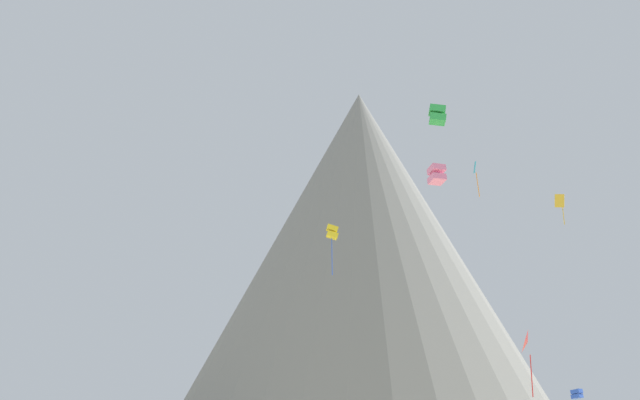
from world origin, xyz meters
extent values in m
cone|color=gray|center=(4.86, 97.37, 30.63)|extent=(73.62, 73.62, 61.27)
cone|color=gray|center=(7.61, 90.66, 17.94)|extent=(37.81, 37.81, 35.87)
cone|color=gray|center=(-6.60, 99.86, 11.84)|extent=(34.27, 34.27, 23.69)
cube|color=gold|center=(23.12, 49.38, 26.87)|extent=(0.85, 1.06, 1.56)
cylinder|color=gold|center=(23.40, 49.38, 25.19)|extent=(0.10, 0.11, 1.94)
cube|color=pink|center=(4.87, 19.45, 19.39)|extent=(1.23, 1.27, 0.60)
cube|color=pink|center=(4.87, 19.45, 20.05)|extent=(1.23, 1.27, 0.60)
cone|color=red|center=(13.46, 31.89, 10.04)|extent=(1.32, 2.08, 1.89)
cylinder|color=red|center=(13.67, 31.89, 7.43)|extent=(0.24, 0.51, 3.26)
cube|color=#33BCDB|center=(15.87, 56.65, 33.17)|extent=(0.24, 0.75, 1.45)
cylinder|color=orange|center=(16.09, 56.65, 31.01)|extent=(0.39, 0.44, 2.92)
cube|color=green|center=(7.28, 31.74, 28.85)|extent=(1.52, 1.45, 0.80)
cube|color=green|center=(7.28, 31.74, 29.64)|extent=(1.52, 1.45, 0.80)
cube|color=blue|center=(25.93, 57.92, 6.83)|extent=(1.46, 1.46, 0.60)
cube|color=blue|center=(25.93, 57.92, 7.33)|extent=(1.46, 1.46, 0.60)
cube|color=yellow|center=(-1.54, 41.29, 20.98)|extent=(1.21, 1.13, 0.74)
cube|color=yellow|center=(-1.54, 41.29, 21.61)|extent=(1.21, 1.13, 0.74)
cylinder|color=blue|center=(-1.57, 41.29, 18.94)|extent=(0.11, 0.24, 3.62)
camera|label=1|loc=(-3.34, -28.12, 3.69)|focal=42.46mm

